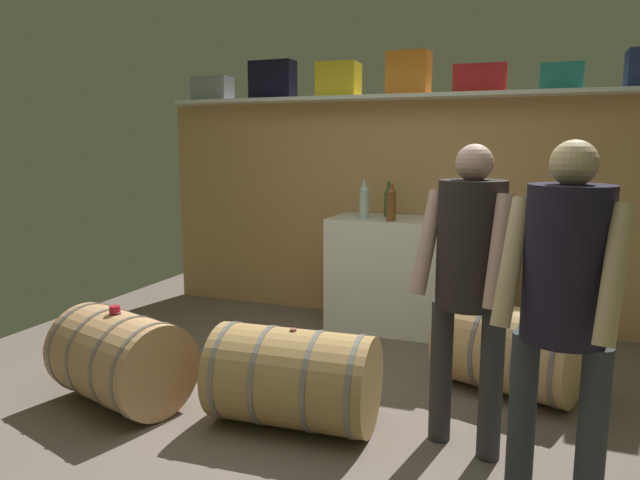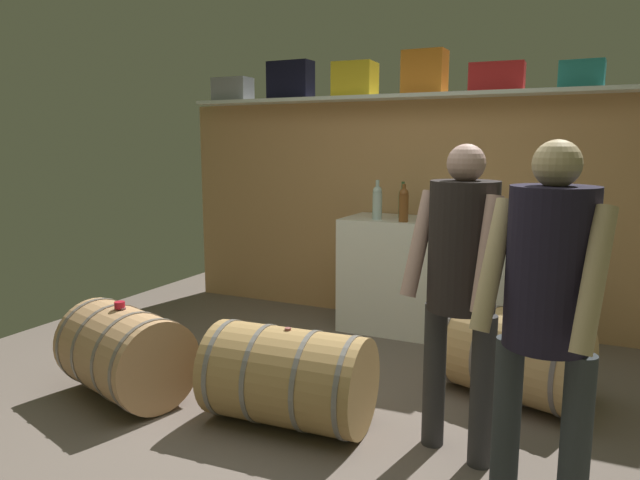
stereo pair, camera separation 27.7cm
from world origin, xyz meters
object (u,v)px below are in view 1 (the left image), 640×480
object	(u,v)px
toolcase_black	(273,80)
toolcase_teal	(562,77)
toolcase_yellow	(339,80)
toolcase_red	(480,79)
tasting_cup	(115,309)
winemaker_pouring	(469,267)
toolcase_orange	(409,73)
wine_bottle_clear	(364,201)
red_funnel	(485,213)
wine_bottle_green	(388,202)
toolcase_grey	(213,89)
wine_barrel_far	(508,349)
visitor_tasting	(565,293)
wine_glass	(507,208)
wine_barrel_flank	(294,378)
wine_bottle_amber	(392,204)
work_cabinet	(419,276)
wine_barrel_near	(121,359)

from	to	relation	value
toolcase_black	toolcase_teal	bearing A→B (deg)	0.98
toolcase_yellow	toolcase_red	world-z (taller)	toolcase_yellow
tasting_cup	winemaker_pouring	distance (m)	2.07
toolcase_orange	wine_bottle_clear	bearing A→B (deg)	-126.79
toolcase_yellow	tasting_cup	world-z (taller)	toolcase_yellow
toolcase_black	red_funnel	size ratio (longest dim) A/B	3.72
wine_bottle_green	winemaker_pouring	size ratio (longest dim) A/B	0.19
red_funnel	wine_bottle_clear	bearing A→B (deg)	-161.87
toolcase_yellow	wine_bottle_green	world-z (taller)	toolcase_yellow
toolcase_grey	wine_barrel_far	size ratio (longest dim) A/B	0.38
wine_bottle_clear	visitor_tasting	xyz separation A→B (m)	(1.48, -2.13, -0.13)
toolcase_black	wine_glass	distance (m)	2.36
wine_bottle_clear	wine_barrel_flank	xyz separation A→B (m)	(0.13, -1.79, -0.82)
wine_bottle_amber	toolcase_black	bearing A→B (deg)	161.44
toolcase_yellow	visitor_tasting	world-z (taller)	toolcase_yellow
toolcase_teal	wine_bottle_amber	bearing A→B (deg)	-157.78
toolcase_black	tasting_cup	distance (m)	2.73
toolcase_red	toolcase_yellow	bearing A→B (deg)	177.77
toolcase_orange	tasting_cup	xyz separation A→B (m)	(-1.25, -2.25, -1.56)
wine_bottle_green	red_funnel	xyz separation A→B (m)	(0.79, 0.11, -0.08)
toolcase_yellow	winemaker_pouring	world-z (taller)	toolcase_yellow
wine_bottle_clear	visitor_tasting	bearing A→B (deg)	-55.25
toolcase_red	wine_bottle_amber	distance (m)	1.23
toolcase_yellow	toolcase_orange	size ratio (longest dim) A/B	0.99
toolcase_grey	toolcase_black	world-z (taller)	toolcase_black
work_cabinet	wine_barrel_flank	size ratio (longest dim) A/B	1.61
toolcase_orange	wine_barrel_far	distance (m)	2.43
wine_bottle_amber	wine_barrel_far	size ratio (longest dim) A/B	0.31
toolcase_orange	wine_barrel_flank	bearing A→B (deg)	-92.08
wine_bottle_clear	wine_barrel_near	distance (m)	2.28
winemaker_pouring	wine_bottle_clear	bearing A→B (deg)	-36.76
wine_glass	wine_bottle_green	bearing A→B (deg)	-174.76
wine_barrel_flank	winemaker_pouring	distance (m)	1.15
wine_barrel_far	winemaker_pouring	xyz separation A→B (m)	(-0.17, -0.82, 0.68)
wine_bottle_green	tasting_cup	distance (m)	2.44
wine_barrel_flank	visitor_tasting	world-z (taller)	visitor_tasting
tasting_cup	red_funnel	bearing A→B (deg)	49.06
red_funnel	wine_barrel_far	bearing A→B (deg)	-76.92
winemaker_pouring	toolcase_black	bearing A→B (deg)	-23.65
toolcase_red	wine_barrel_far	xyz separation A→B (m)	(0.37, -1.24, -1.80)
toolcase_yellow	visitor_tasting	distance (m)	3.28
wine_barrel_far	toolcase_grey	bearing A→B (deg)	174.70
toolcase_yellow	red_funnel	xyz separation A→B (m)	(1.29, -0.03, -1.11)
wine_bottle_green	winemaker_pouring	world-z (taller)	winemaker_pouring
toolcase_teal	wine_bottle_amber	size ratio (longest dim) A/B	1.03
toolcase_black	winemaker_pouring	distance (m)	3.13
winemaker_pouring	toolcase_grey	bearing A→B (deg)	-15.99
wine_barrel_far	tasting_cup	distance (m)	2.44
toolcase_grey	visitor_tasting	distance (m)	4.11
toolcase_red	red_funnel	world-z (taller)	toolcase_red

